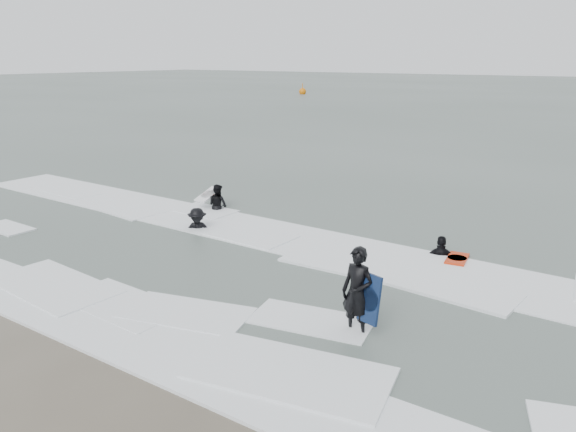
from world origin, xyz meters
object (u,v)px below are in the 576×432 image
Objects in this scene: surfer_centre at (356,335)px; surfer_right_near at (441,257)px; surfer_breaker at (198,231)px; surfer_wading at (218,211)px; buoy at (303,91)px.

surfer_centre is 5.26m from surfer_right_near.
surfer_wading is at bearing 77.82° from surfer_breaker.
surfer_centre is 7.93m from surfer_breaker.
surfer_right_near reaches higher than surfer_wading.
surfer_breaker reaches higher than surfer_wading.
surfer_wading is 62.53m from buoy.
surfer_breaker is at bearing 121.44° from surfer_wading.
surfer_centre is 9.86m from surfer_wading.
surfer_breaker is at bearing -4.28° from surfer_right_near.
buoy is at bearing 82.22° from surfer_breaker.
surfer_breaker is (1.05, -2.12, 0.00)m from surfer_wading.
surfer_right_near is (-0.22, 5.26, 0.00)m from surfer_centre.
surfer_breaker is 0.96× the size of buoy.
surfer_centre is at bearing -61.99° from surfer_breaker.
buoy is (-32.13, 53.65, 0.42)m from surfer_wading.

